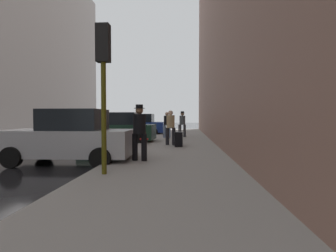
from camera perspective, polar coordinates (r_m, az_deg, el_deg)
The scene contains 12 objects.
ground_plane at distance 12.18m, azimuth -28.46°, elevation -5.51°, with size 120.00×120.00×0.00m, color black.
sidewalk at distance 10.32m, azimuth 1.17°, elevation -6.16°, with size 4.00×40.00×0.15m, color gray.
parked_silver_sedan at distance 9.28m, azimuth -20.55°, elevation -2.39°, with size 4.21×2.08×1.79m.
parked_dark_green_sedan at distance 15.24m, azimuth -10.73°, elevation -0.64°, with size 4.26×2.17×1.79m.
parked_blue_sedan at distance 22.23m, azimuth -6.10°, elevation 0.20°, with size 4.25×2.15×1.79m.
fire_hydrant at distance 12.86m, azimuth -5.25°, elevation -2.66°, with size 0.42×0.22×0.70m.
traffic_light at distance 6.63m, azimuth -13.87°, elevation 12.55°, with size 0.32×0.32×3.60m.
pedestrian_in_tan_coat at distance 12.97m, azimuth 0.56°, elevation 0.07°, with size 0.52×0.45×1.71m.
pedestrian_with_beanie at distance 18.20m, azimuth 3.15°, elevation 0.72°, with size 0.53×0.48×1.78m.
pedestrian_with_fedora at distance 8.33m, azimuth -6.24°, elevation -0.78°, with size 0.53×0.49×1.78m.
pedestrian_in_jeans at distance 17.41m, azimuth -0.25°, elevation 0.56°, with size 0.52×0.46×1.71m.
rolling_suitcase at distance 12.29m, azimuth 2.27°, elevation -2.90°, with size 0.41×0.59×1.04m.
Camera 1 is at (6.47, -10.20, 1.54)m, focal length 28.00 mm.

